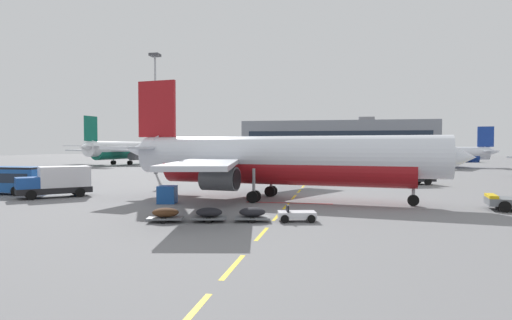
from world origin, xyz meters
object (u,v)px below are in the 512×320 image
(airliner_far_right, at_px, (436,154))
(uld_cargo_container, at_px, (167,195))
(airliner_foreground, at_px, (277,159))
(airliner_far_center, at_px, (125,150))
(ground_power_truck, at_px, (57,181))
(fuel_service_truck, at_px, (406,172))
(apron_light_mast_near, at_px, (155,98))
(baggage_train, at_px, (231,214))

(airliner_far_right, relative_size, uld_cargo_container, 15.63)
(airliner_foreground, bearing_deg, airliner_far_center, 126.64)
(ground_power_truck, distance_m, uld_cargo_container, 13.18)
(fuel_service_truck, distance_m, uld_cargo_container, 34.46)
(fuel_service_truck, xyz_separation_m, uld_cargo_container, (-24.47, -24.24, -0.85))
(apron_light_mast_near, bearing_deg, airliner_foreground, -51.45)
(ground_power_truck, relative_size, uld_cargo_container, 3.70)
(ground_power_truck, bearing_deg, uld_cargo_container, -10.20)
(airliner_far_center, relative_size, baggage_train, 3.13)
(airliner_foreground, height_order, ground_power_truck, airliner_foreground)
(ground_power_truck, bearing_deg, airliner_far_right, 54.83)
(airliner_far_right, bearing_deg, fuel_service_truck, -105.77)
(uld_cargo_container, relative_size, apron_light_mast_near, 0.08)
(fuel_service_truck, bearing_deg, apron_light_mast_near, 160.58)
(airliner_far_center, distance_m, apron_light_mast_near, 46.29)
(airliner_far_right, distance_m, apron_light_mast_near, 69.33)
(airliner_far_right, distance_m, baggage_train, 90.15)
(uld_cargo_container, height_order, apron_light_mast_near, apron_light_mast_near)
(fuel_service_truck, relative_size, baggage_train, 0.64)
(apron_light_mast_near, bearing_deg, airliner_far_center, 124.74)
(uld_cargo_container, bearing_deg, baggage_train, -45.65)
(uld_cargo_container, bearing_deg, airliner_far_right, 62.82)
(uld_cargo_container, bearing_deg, apron_light_mast_near, 115.13)
(airliner_far_center, distance_m, airliner_far_right, 83.40)
(airliner_far_right, bearing_deg, apron_light_mast_near, -147.36)
(airliner_far_center, distance_m, baggage_train, 99.69)
(fuel_service_truck, distance_m, baggage_train, 36.43)
(baggage_train, bearing_deg, airliner_foreground, 83.58)
(airliner_foreground, bearing_deg, uld_cargo_container, -155.80)
(baggage_train, bearing_deg, apron_light_mast_near, 119.13)
(airliner_far_right, bearing_deg, ground_power_truck, -125.17)
(airliner_far_right, xyz_separation_m, apron_light_mast_near, (-57.65, -36.92, 10.96))
(airliner_foreground, bearing_deg, fuel_service_truck, 53.14)
(airliner_foreground, relative_size, baggage_train, 2.99)
(airliner_far_center, xyz_separation_m, apron_light_mast_near, (25.75, -37.13, 10.04))
(baggage_train, height_order, uld_cargo_container, uld_cargo_container)
(apron_light_mast_near, bearing_deg, uld_cargo_container, -64.87)
(airliner_far_center, bearing_deg, airliner_foreground, -53.36)
(apron_light_mast_near, bearing_deg, fuel_service_truck, -19.42)
(airliner_foreground, bearing_deg, apron_light_mast_near, 128.55)
(airliner_far_center, distance_m, fuel_service_truck, 86.35)
(airliner_foreground, height_order, apron_light_mast_near, apron_light_mast_near)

